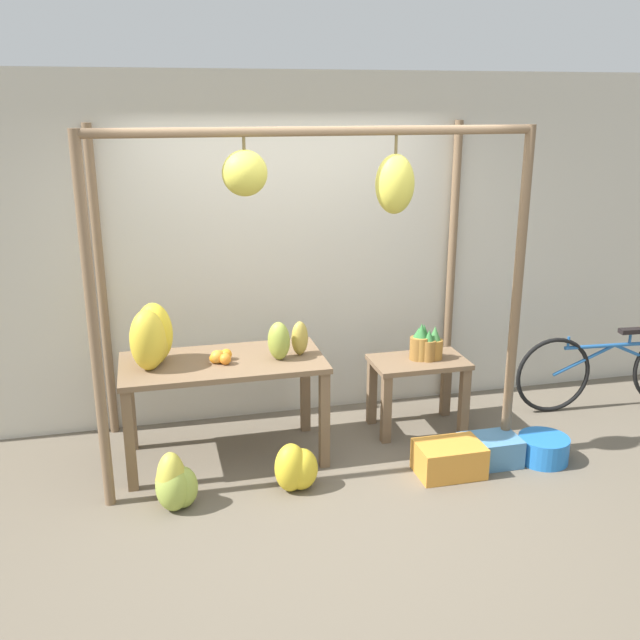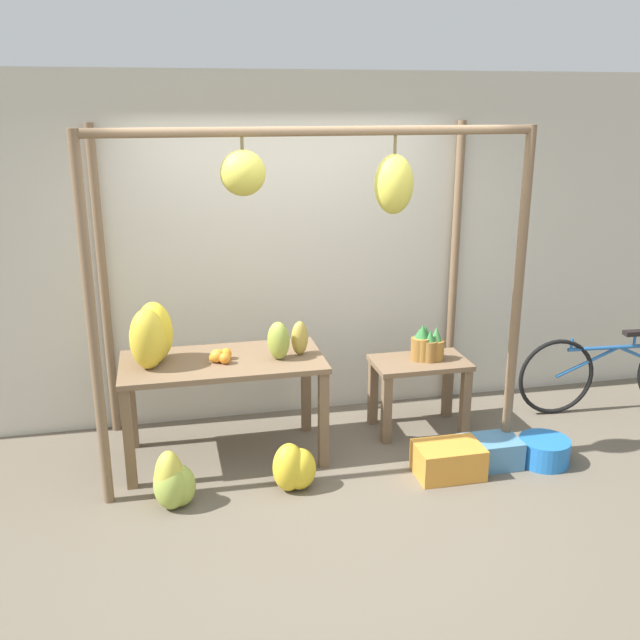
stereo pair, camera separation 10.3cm
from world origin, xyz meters
name	(u,v)px [view 2 (the right image)]	position (x,y,z in m)	size (l,w,h in m)	color
ground_plane	(326,493)	(0.00, 0.00, 0.00)	(20.00, 20.00, 0.00)	#665B4C
shop_wall_back	(286,251)	(0.00, 1.44, 1.40)	(8.00, 0.08, 2.80)	beige
stall_awning	(313,233)	(0.02, 0.50, 1.71)	(2.95, 1.28, 2.42)	brown
display_table_main	(223,375)	(-0.61, 0.69, 0.66)	(1.46, 0.72, 0.78)	brown
display_table_side	(419,378)	(0.96, 0.82, 0.44)	(0.76, 0.46, 0.59)	brown
banana_pile_on_table	(152,336)	(-1.10, 0.71, 0.98)	(0.40, 0.50, 0.44)	gold
orange_pile	(220,356)	(-0.63, 0.65, 0.82)	(0.17, 0.18, 0.10)	orange
pineapple_cluster	(426,346)	(1.01, 0.83, 0.71)	(0.26, 0.18, 0.30)	olive
banana_pile_ground_left	(172,483)	(-1.02, 0.08, 0.17)	(0.34, 0.36, 0.40)	#9EB247
banana_pile_ground_right	(294,468)	(-0.20, 0.11, 0.16)	(0.39, 0.31, 0.35)	yellow
fruit_crate_white	(448,460)	(0.91, 0.06, 0.12)	(0.47, 0.32, 0.23)	orange
blue_bucket	(544,451)	(1.67, 0.07, 0.10)	(0.37, 0.37, 0.19)	blue
parked_bicycle	(616,371)	(2.74, 0.80, 0.35)	(1.75, 0.16, 0.71)	black
papaya_pile	(286,340)	(-0.15, 0.63, 0.91)	(0.36, 0.25, 0.28)	#93A33D
fruit_crate_purple	(490,452)	(1.27, 0.13, 0.10)	(0.42, 0.29, 0.21)	#4C84B2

